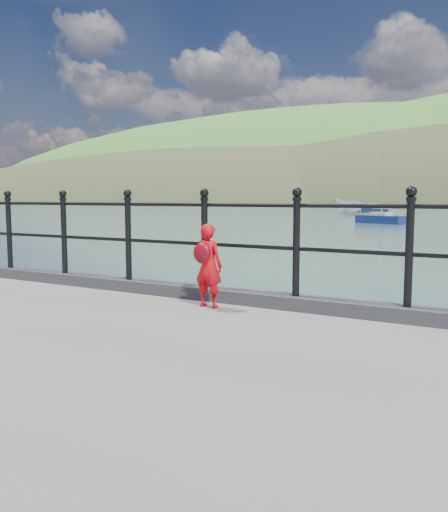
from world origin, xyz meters
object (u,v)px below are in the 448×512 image
Objects in this scene: sailboat_port at (381,220)px; launch_white at (349,207)px; railing at (248,233)px; child at (208,265)px; sailboat_left at (370,210)px.

launch_white is at bearing 139.10° from sailboat_port.
sailboat_port is (-9.42, 42.23, -1.48)m from railing.
sailboat_port is at bearing -77.37° from child.
railing is at bearing -125.66° from child.
sailboat_port is (-9.13, 42.63, -1.14)m from child.
child is 64.87m from launch_white.
launch_white is 21.65m from sailboat_port.
railing is 3.32× the size of launch_white.
railing is 2.60× the size of sailboat_port.
launch_white is at bearing -73.06° from child.
railing is 43.29m from sailboat_port.
sailboat_left is at bearing 119.17° from launch_white.
launch_white is at bearing 106.75° from railing.
child is 0.17× the size of launch_white.
launch_white is (-18.31, 62.23, -0.43)m from child.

